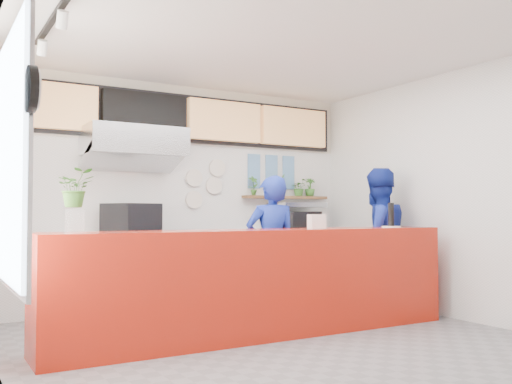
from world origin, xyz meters
name	(u,v)px	position (x,y,z in m)	size (l,w,h in m)	color
floor	(283,344)	(0.00, 0.00, 0.00)	(5.00, 5.00, 0.00)	slate
ceiling	(283,38)	(0.00, 0.00, 3.00)	(5.00, 5.00, 0.00)	silver
wall_back	(183,196)	(0.00, 2.50, 1.50)	(5.00, 5.00, 0.00)	white
wall_left	(5,183)	(-2.50, 0.00, 1.50)	(5.00, 5.00, 0.00)	white
wall_right	(459,194)	(2.50, 0.00, 1.50)	(5.00, 5.00, 0.00)	white
service_counter	(262,283)	(0.00, 0.40, 0.55)	(4.50, 0.60, 1.10)	#AB1B0C
cream_band	(184,115)	(0.00, 2.49, 2.60)	(5.00, 0.02, 0.80)	beige
prep_bench	(132,279)	(-0.80, 2.20, 0.45)	(1.80, 0.60, 0.90)	#B2B5BA
panini_oven	(131,223)	(-0.82, 2.20, 1.14)	(0.54, 0.54, 0.49)	black
extraction_hood	(134,142)	(-0.80, 2.15, 2.15)	(1.20, 0.70, 0.35)	#B2B5BA
hood_lip	(134,158)	(-0.80, 2.15, 1.95)	(1.20, 0.70, 0.08)	#B2B5BA
right_bench	(288,270)	(1.50, 2.20, 0.45)	(1.80, 0.60, 0.90)	#B2B5BA
espresso_machine	(297,225)	(1.66, 2.20, 1.09)	(0.61, 0.43, 0.39)	black
espresso_tray	(297,205)	(1.66, 2.20, 1.38)	(0.73, 0.51, 0.07)	#B6B9BE
herb_shelf	(286,197)	(1.60, 2.40, 1.50)	(1.40, 0.18, 0.04)	brown
menu_board_far_left	(51,105)	(-1.75, 2.38, 2.55)	(1.10, 0.10, 0.55)	tan
menu_board_mid_left	(145,114)	(-0.59, 2.38, 2.55)	(1.10, 0.10, 0.55)	black
menu_board_mid_right	(225,121)	(0.57, 2.38, 2.55)	(1.10, 0.10, 0.55)	tan
menu_board_far_right	(294,127)	(1.73, 2.38, 2.55)	(1.10, 0.10, 0.55)	tan
soffit	(185,119)	(0.00, 2.46, 2.55)	(4.80, 0.04, 0.65)	black
window_pane	(5,160)	(-2.47, 0.30, 1.70)	(0.04, 2.20, 1.90)	silver
window_frame	(8,160)	(-2.45, 0.30, 1.70)	(0.03, 2.30, 2.00)	#B2B5BA
wall_clock_rim	(31,89)	(-2.46, -0.90, 2.05)	(0.30, 0.30, 0.05)	black
wall_clock_face	(36,90)	(-2.43, -0.90, 2.05)	(0.26, 0.26, 0.02)	white
track_rail	(62,5)	(-2.10, 0.00, 2.94)	(0.05, 2.40, 0.04)	black
dec_plate_a	(194,178)	(0.15, 2.47, 1.75)	(0.24, 0.24, 0.03)	silver
dec_plate_b	(214,186)	(0.45, 2.47, 1.65)	(0.24, 0.24, 0.03)	silver
dec_plate_c	(194,200)	(0.15, 2.47, 1.45)	(0.24, 0.24, 0.03)	silver
dec_plate_d	(217,168)	(0.50, 2.47, 1.90)	(0.24, 0.24, 0.03)	silver
photo_frame_a	(254,163)	(1.10, 2.48, 2.00)	(0.20, 0.02, 0.25)	#598CBF
photo_frame_b	(272,164)	(1.40, 2.48, 2.00)	(0.20, 0.02, 0.25)	#598CBF
photo_frame_c	(288,164)	(1.70, 2.48, 2.00)	(0.20, 0.02, 0.25)	#598CBF
photo_frame_d	(254,180)	(1.10, 2.48, 1.75)	(0.20, 0.02, 0.25)	#598CBF
photo_frame_e	(272,180)	(1.40, 2.48, 1.75)	(0.20, 0.02, 0.25)	#598CBF
photo_frame_f	(288,181)	(1.70, 2.48, 1.75)	(0.20, 0.02, 0.25)	#598CBF
staff_center	(271,249)	(0.49, 1.02, 0.85)	(0.62, 0.41, 1.71)	navy
staff_right	(378,240)	(2.03, 0.90, 0.92)	(0.90, 0.70, 1.85)	navy
herb_a	(253,185)	(1.05, 2.40, 1.66)	(0.15, 0.10, 0.29)	#336824
herb_b	(280,185)	(1.50, 2.40, 1.68)	(0.18, 0.14, 0.32)	#336824
herb_c	(299,188)	(1.83, 2.40, 1.65)	(0.23, 0.20, 0.26)	#336824
herb_d	(310,187)	(2.04, 2.40, 1.66)	(0.16, 0.14, 0.28)	#336824
glass_vase	(75,221)	(-1.91, 0.33, 1.20)	(0.17, 0.17, 0.21)	white
basil_vase	(75,188)	(-1.91, 0.33, 1.49)	(0.30, 0.26, 0.33)	#336824
napkin_holder	(317,221)	(0.69, 0.39, 1.18)	(0.18, 0.11, 0.16)	white
white_plate	(391,227)	(1.74, 0.35, 1.11)	(0.22, 0.22, 0.02)	white
pepper_mill	(391,214)	(1.74, 0.35, 1.25)	(0.07, 0.07, 0.27)	black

